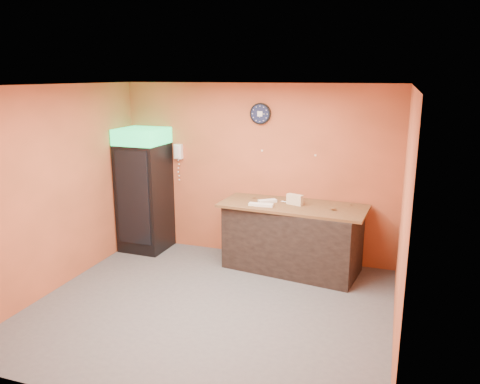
% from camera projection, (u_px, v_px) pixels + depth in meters
% --- Properties ---
extents(floor, '(4.50, 4.50, 0.00)m').
position_uv_depth(floor, '(210.00, 307.00, 6.03)').
color(floor, '#47474C').
rests_on(floor, ground).
extents(back_wall, '(4.50, 0.02, 2.80)m').
position_uv_depth(back_wall, '(256.00, 172.00, 7.53)').
color(back_wall, '#C55C37').
rests_on(back_wall, floor).
extents(left_wall, '(0.02, 4.00, 2.80)m').
position_uv_depth(left_wall, '(56.00, 189.00, 6.39)').
color(left_wall, '#C55C37').
rests_on(left_wall, floor).
extents(right_wall, '(0.02, 4.00, 2.80)m').
position_uv_depth(right_wall, '(403.00, 221.00, 4.99)').
color(right_wall, '#C55C37').
rests_on(right_wall, floor).
extents(ceiling, '(4.50, 4.00, 0.02)m').
position_uv_depth(ceiling, '(206.00, 85.00, 5.35)').
color(ceiling, white).
rests_on(ceiling, back_wall).
extents(beverage_cooler, '(0.74, 0.76, 2.07)m').
position_uv_depth(beverage_cooler, '(143.00, 192.00, 7.84)').
color(beverage_cooler, black).
rests_on(beverage_cooler, floor).
extents(prep_counter, '(2.08, 1.15, 0.99)m').
position_uv_depth(prep_counter, '(292.00, 238.00, 7.12)').
color(prep_counter, black).
rests_on(prep_counter, floor).
extents(wall_clock, '(0.33, 0.06, 0.33)m').
position_uv_depth(wall_clock, '(260.00, 114.00, 7.25)').
color(wall_clock, black).
rests_on(wall_clock, back_wall).
extents(wall_phone, '(0.13, 0.11, 0.25)m').
position_uv_depth(wall_phone, '(178.00, 152.00, 7.84)').
color(wall_phone, white).
rests_on(wall_phone, back_wall).
extents(butcher_paper, '(2.23, 1.07, 0.04)m').
position_uv_depth(butcher_paper, '(293.00, 206.00, 7.00)').
color(butcher_paper, brown).
rests_on(butcher_paper, prep_counter).
extents(sub_roll_stack, '(0.26, 0.16, 0.16)m').
position_uv_depth(sub_roll_stack, '(295.00, 200.00, 6.98)').
color(sub_roll_stack, beige).
rests_on(sub_roll_stack, butcher_paper).
extents(wrapped_sandwich_left, '(0.26, 0.11, 0.04)m').
position_uv_depth(wrapped_sandwich_left, '(257.00, 204.00, 6.94)').
color(wrapped_sandwich_left, white).
rests_on(wrapped_sandwich_left, butcher_paper).
extents(wrapped_sandwich_mid, '(0.28, 0.13, 0.04)m').
position_uv_depth(wrapped_sandwich_mid, '(264.00, 205.00, 6.90)').
color(wrapped_sandwich_mid, white).
rests_on(wrapped_sandwich_mid, butcher_paper).
extents(wrapped_sandwich_right, '(0.29, 0.25, 0.04)m').
position_uv_depth(wrapped_sandwich_right, '(267.00, 201.00, 7.12)').
color(wrapped_sandwich_right, white).
rests_on(wrapped_sandwich_right, butcher_paper).
extents(kitchen_tool, '(0.06, 0.06, 0.06)m').
position_uv_depth(kitchen_tool, '(291.00, 201.00, 7.08)').
color(kitchen_tool, silver).
rests_on(kitchen_tool, butcher_paper).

